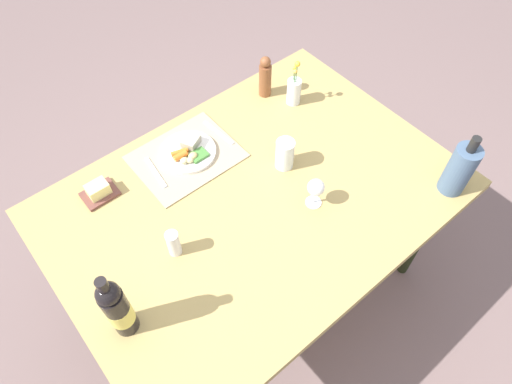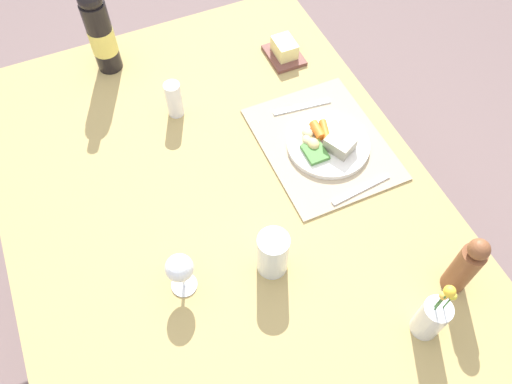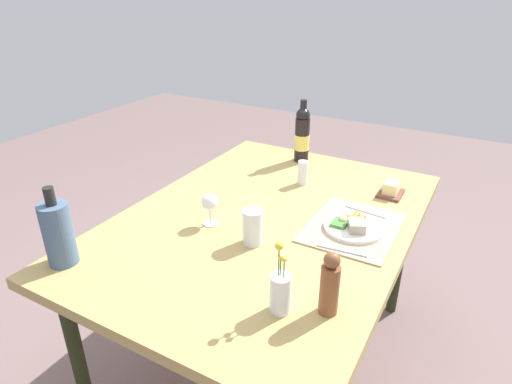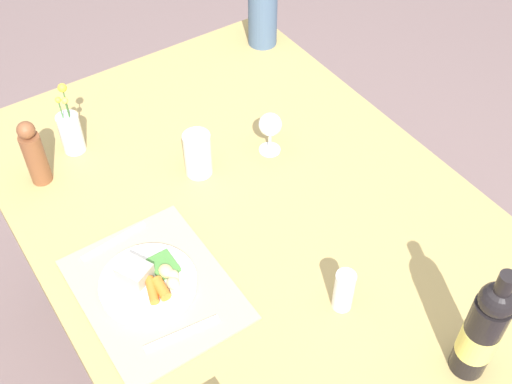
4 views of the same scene
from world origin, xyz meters
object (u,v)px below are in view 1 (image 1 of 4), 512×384
Objects in this scene: dinner_plate at (188,151)px; knife at (156,172)px; fork at (219,132)px; salt_shaker at (174,243)px; water_tumbler at (285,155)px; butter_dish at (99,191)px; dining_table at (254,205)px; flower_vase at (294,90)px; wine_bottle at (117,308)px; cooler_bottle at (460,169)px; wine_glass at (316,188)px; pepper_mill at (265,77)px.

knife is at bearing -0.63° from dinner_plate.
salt_shaker is (0.45, 0.35, 0.05)m from fork.
water_tumbler is 1.01× the size of butter_dish.
flower_vase reaches higher than dining_table.
fork is at bearing 176.31° from butter_dish.
wine_bottle is (0.63, 0.13, 0.20)m from dining_table.
fork is 0.95m from cooler_bottle.
butter_dish is at bearing -77.52° from salt_shaker.
flower_vase is (-1.09, -0.42, -0.07)m from wine_bottle.
wine_bottle is at bearing -2.49° from wine_glass.
wine_glass is (-0.15, 0.17, 0.15)m from dining_table.
dinner_plate is at bearing -49.09° from cooler_bottle.
fork is 0.54m from butter_dish.
flower_vase reaches higher than wine_glass.
dinner_plate reaches higher than fork.
pepper_mill is at bearing -166.19° from knife.
cooler_bottle is (-0.51, 0.79, 0.11)m from fork.
fork is at bearing -175.14° from dinner_plate.
flower_vase is 1.74× the size of butter_dish.
wine_bottle reaches higher than flower_vase.
wine_glass is at bearing 132.37° from dining_table.
knife is (0.16, -0.00, -0.01)m from dinner_plate.
dinner_plate is 0.48m from pepper_mill.
salt_shaker is 0.56× the size of pepper_mill.
butter_dish is (0.45, -0.38, 0.09)m from dining_table.
cooler_bottle is (-0.45, 0.28, 0.02)m from wine_glass.
dining_table is 0.36m from fork.
dinner_plate is at bearing 172.67° from butter_dish.
wine_bottle is 1.42× the size of flower_vase.
pepper_mill is at bearing -119.91° from water_tumbler.
knife is at bearing -34.66° from water_tumbler.
water_tumbler reaches higher than fork.
dinner_plate is 0.45m from salt_shaker.
dining_table is 6.66× the size of dinner_plate.
fork is 0.79× the size of flower_vase.
cooler_bottle reaches higher than pepper_mill.
flower_vase is at bearing 165.82° from fork.
knife is at bearing -111.42° from salt_shaker.
dining_table is 11.55× the size of water_tumbler.
salt_shaker is at bearing 102.48° from butter_dish.
butter_dish is (-0.18, -0.51, -0.11)m from wine_bottle.
flower_vase is at bearing -148.07° from dining_table.
cooler_bottle is 1.23× the size of flower_vase.
dinner_plate is 0.38m from butter_dish.
fork is at bearing 11.88° from pepper_mill.
water_tumbler is 0.58× the size of flower_vase.
salt_shaker reaches higher than knife.
fork is at bearing -71.76° from water_tumbler.
wine_glass is (-0.06, 0.51, 0.08)m from fork.
wine_glass is 0.81m from butter_dish.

